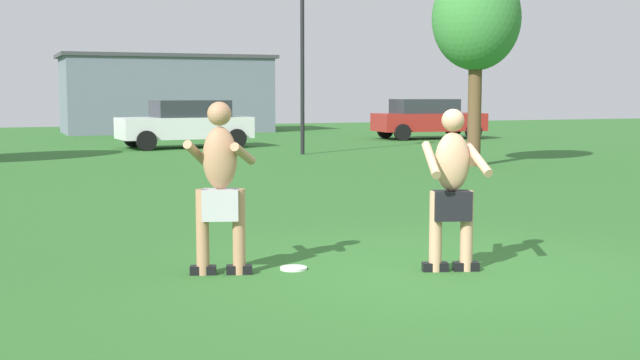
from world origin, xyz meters
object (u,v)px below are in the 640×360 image
Objects in this scene: player_near at (452,186)px; frisbee at (294,268)px; car_white_near_post at (186,123)px; lamp_post at (302,40)px; player_in_gray at (220,184)px; tree_right_field at (476,21)px; car_red_far_end at (428,118)px.

player_near reaches higher than frisbee.
car_white_near_post is 5.57m from lamp_post.
player_near is 5.95× the size of frisbee.
frisbee is (0.75, -0.06, -0.91)m from player_in_gray.
lamp_post is at bearing 66.60° from player_in_gray.
car_white_near_post is (4.01, 19.41, -0.10)m from player_in_gray.
player_near is 0.34× the size of tree_right_field.
tree_right_field is at bearing 56.84° from player_near.
player_in_gray is at bearing -101.68° from car_white_near_post.
car_white_near_post is at bearing 118.44° from tree_right_field.
frisbee is at bearing -110.88° from lamp_post.
car_white_near_post is at bearing 78.32° from player_in_gray.
car_white_near_post and car_red_far_end have the same top height.
tree_right_field is at bearing -113.72° from car_red_far_end.
lamp_post is at bearing 116.26° from tree_right_field.
lamp_post reaches higher than frisbee.
player_in_gray is 19.83m from car_white_near_post.
player_in_gray is 0.39× the size of car_red_far_end.
player_near is at bearing -118.51° from car_red_far_end.
car_white_near_post is at bearing 80.49° from frisbee.
player_in_gray is 1.18m from frisbee.
tree_right_field is (8.42, 9.96, 3.58)m from frisbee.
car_red_far_end is (10.13, 1.79, 0.00)m from car_white_near_post.
frisbee is 0.06× the size of car_white_near_post.
car_red_far_end is (11.92, 21.94, -0.05)m from player_near.
tree_right_field reaches higher than player_near.
lamp_post is at bearing -58.96° from car_white_near_post.
car_white_near_post is 0.99× the size of car_red_far_end.
frisbee is at bearing 155.45° from player_near.
player_in_gray reaches higher than car_red_far_end.
player_in_gray reaches higher than frisbee.
lamp_post is at bearing -141.46° from car_red_far_end.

